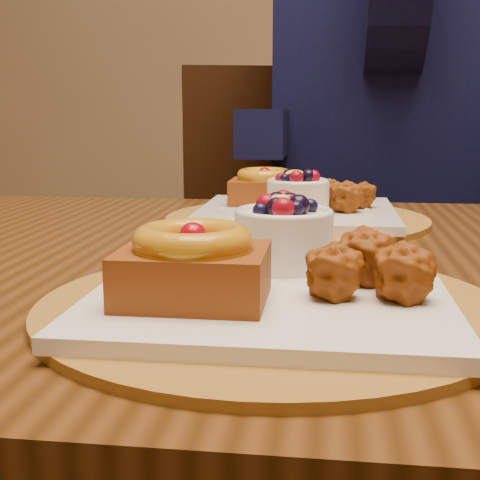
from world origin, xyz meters
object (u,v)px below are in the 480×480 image
(chair_far, at_px, (294,265))
(place_setting_near, at_px, (268,280))
(diner, at_px, (388,63))
(place_setting_far, at_px, (295,207))
(dining_table, at_px, (286,319))

(chair_far, bearing_deg, place_setting_near, -103.23)
(chair_far, height_order, diner, diner)
(diner, bearing_deg, place_setting_far, -85.60)
(dining_table, xyz_separation_m, place_setting_far, (-0.00, 0.22, 0.10))
(diner, bearing_deg, chair_far, -163.32)
(place_setting_near, bearing_deg, chair_far, 91.40)
(dining_table, height_order, chair_far, chair_far)
(place_setting_near, xyz_separation_m, diner, (0.17, 0.96, 0.23))
(chair_far, distance_m, diner, 0.49)
(place_setting_near, height_order, place_setting_far, place_setting_near)
(place_setting_far, height_order, chair_far, chair_far)
(place_setting_near, distance_m, place_setting_far, 0.43)
(place_setting_near, bearing_deg, dining_table, 89.26)
(place_setting_far, xyz_separation_m, chair_far, (-0.02, 0.54, -0.21))
(dining_table, height_order, place_setting_far, place_setting_far)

